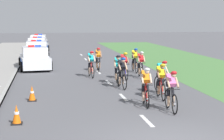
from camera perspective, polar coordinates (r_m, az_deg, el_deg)
The scene contains 20 objects.
kerb_edge at distance 24.32m, azimuth -13.77°, elevation -0.60°, with size 0.16×60.00×0.13m, color #9E9E99.
grass_verge at distance 26.45m, azimuth 14.02°, elevation -0.10°, with size 7.00×60.00×0.01m, color #4C7F42.
lane_markings_centre at distance 23.04m, azimuth -1.27°, elevation -0.98°, with size 0.14×29.60×0.01m.
cyclist_lead at distance 14.68m, azimuth 8.47°, elevation -2.85°, with size 0.43×1.72×1.56m.
cyclist_second at distance 15.47m, azimuth 4.84°, elevation -2.27°, with size 0.45×1.72×1.56m.
cyclist_third at distance 16.89m, azimuth 7.00°, elevation -1.47°, with size 0.43×1.72×1.56m.
cyclist_fourth at distance 17.96m, azimuth 7.15°, elevation -0.94°, with size 0.45×1.72×1.56m.
cyclist_fifth at distance 19.28m, azimuth 1.40°, elevation -0.30°, with size 0.44×1.72×1.56m.
cyclist_sixth at distance 20.45m, azimuth 0.82°, elevation 0.15°, with size 0.45×1.72×1.56m.
cyclist_seventh at distance 22.06m, azimuth 1.75°, elevation 0.69°, with size 0.43×1.72×1.56m.
cyclist_eighth at distance 22.70m, azimuth 4.14°, elevation 0.86°, with size 0.44×1.72×1.56m.
cyclist_ninth at distance 22.89m, azimuth -3.01°, elevation 0.93°, with size 0.44×1.72×1.56m.
cyclist_tenth at distance 24.97m, azimuth 3.29°, elevation 1.48°, with size 0.42×1.72×1.56m.
cyclist_eleventh at distance 25.41m, azimuth -1.99°, elevation 1.59°, with size 0.43×1.72×1.56m.
police_car_nearest at distance 27.10m, azimuth -10.99°, elevation 1.60°, with size 2.32×4.55×1.59m.
police_car_second at distance 33.58m, azimuth -10.73°, elevation 2.72°, with size 2.06×4.43×1.59m.
police_car_third at distance 39.30m, azimuth -10.58°, elevation 3.41°, with size 2.26×4.53×1.59m.
police_car_furthest at distance 45.55m, azimuth -10.46°, elevation 3.96°, with size 2.20×4.50×1.59m.
traffic_cone_near at distance 16.72m, azimuth -11.36°, elevation -3.30°, with size 0.36×0.36×0.64m.
traffic_cone_mid at distance 13.24m, azimuth -13.49°, elevation -6.22°, with size 0.36×0.36×0.64m.
Camera 1 is at (-3.29, -10.02, 3.41)m, focal length 63.98 mm.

